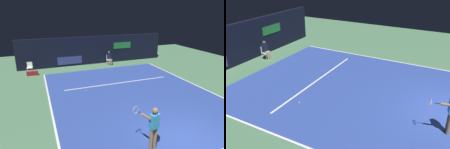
{
  "view_description": "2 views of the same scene",
  "coord_description": "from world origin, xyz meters",
  "views": [
    {
      "loc": [
        -5.24,
        -5.32,
        5.06
      ],
      "look_at": [
        -0.72,
        6.41,
        0.92
      ],
      "focal_mm": 32.3,
      "sensor_mm": 36.0,
      "label": 1
    },
    {
      "loc": [
        -10.3,
        0.12,
        6.03
      ],
      "look_at": [
        -0.63,
        5.35,
        0.97
      ],
      "focal_mm": 39.24,
      "sensor_mm": 36.0,
      "label": 2
    }
  ],
  "objects": [
    {
      "name": "ground_plane",
      "position": [
        0.0,
        4.91,
        0.0
      ],
      "size": [
        28.25,
        28.25,
        0.0
      ],
      "primitive_type": "plane",
      "color": "#4C7A56"
    },
    {
      "name": "court_surface",
      "position": [
        0.0,
        4.91,
        0.01
      ],
      "size": [
        9.74,
        11.83,
        0.01
      ],
      "primitive_type": "cube",
      "color": "#2D479E",
      "rests_on": "ground"
    },
    {
      "name": "line_sideline_left",
      "position": [
        4.82,
        4.91,
        0.01
      ],
      "size": [
        0.1,
        11.83,
        0.01
      ],
      "primitive_type": "cube",
      "color": "white",
      "rests_on": "court_surface"
    },
    {
      "name": "line_sideline_right",
      "position": [
        -4.82,
        4.91,
        0.01
      ],
      "size": [
        0.1,
        11.83,
        0.01
      ],
      "primitive_type": "cube",
      "color": "white",
      "rests_on": "court_surface"
    },
    {
      "name": "line_service",
      "position": [
        0.0,
        6.98,
        0.01
      ],
      "size": [
        7.59,
        0.1,
        0.01
      ],
      "primitive_type": "cube",
      "color": "white",
      "rests_on": "court_surface"
    },
    {
      "name": "back_wall",
      "position": [
        -0.0,
        12.82,
        1.3
      ],
      "size": [
        13.8,
        0.33,
        2.6
      ],
      "color": "black",
      "rests_on": "ground"
    },
    {
      "name": "line_judge_on_chair",
      "position": [
        1.1,
        11.81,
        0.69
      ],
      "size": [
        0.44,
        0.53,
        1.32
      ],
      "color": "white",
      "rests_on": "ground"
    },
    {
      "name": "tennis_ball",
      "position": [
        -2.51,
        6.4,
        0.05
      ],
      "size": [
        0.07,
        0.07,
        0.07
      ],
      "primitive_type": "sphere",
      "color": "#CCE033",
      "rests_on": "court_surface"
    }
  ]
}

